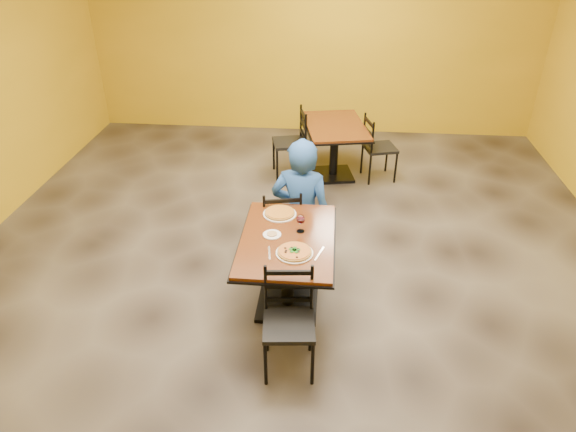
# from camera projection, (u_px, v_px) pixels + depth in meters

# --- Properties ---
(floor) EXTENTS (7.00, 8.00, 0.01)m
(floor) POSITION_uv_depth(u_px,v_px,m) (292.00, 273.00, 5.27)
(floor) COLOR black
(floor) RESTS_ON ground
(wall_back) EXTENTS (7.00, 0.01, 3.00)m
(wall_back) POSITION_uv_depth(u_px,v_px,m) (314.00, 37.00, 7.93)
(wall_back) COLOR gold
(wall_back) RESTS_ON ground
(table_main) EXTENTS (0.83, 1.23, 0.75)m
(table_main) POSITION_uv_depth(u_px,v_px,m) (287.00, 256.00, 4.56)
(table_main) COLOR #552F0D
(table_main) RESTS_ON floor
(table_second) EXTENTS (0.99, 1.29, 0.75)m
(table_second) POSITION_uv_depth(u_px,v_px,m) (335.00, 139.00, 6.90)
(table_second) COLOR #552F0D
(table_second) RESTS_ON floor
(chair_main_near) EXTENTS (0.43, 0.43, 0.88)m
(chair_main_near) POSITION_uv_depth(u_px,v_px,m) (289.00, 326.00, 3.97)
(chair_main_near) COLOR black
(chair_main_near) RESTS_ON floor
(chair_main_far) EXTENTS (0.47, 0.47, 0.86)m
(chair_main_far) POSITION_uv_depth(u_px,v_px,m) (281.00, 224.00, 5.26)
(chair_main_far) COLOR black
(chair_main_far) RESTS_ON floor
(chair_second_left) EXTENTS (0.51, 0.51, 0.93)m
(chair_second_left) POSITION_uv_depth(u_px,v_px,m) (289.00, 143.00, 6.99)
(chair_second_left) COLOR black
(chair_second_left) RESTS_ON floor
(chair_second_right) EXTENTS (0.49, 0.49, 0.88)m
(chair_second_right) POSITION_uv_depth(u_px,v_px,m) (380.00, 148.00, 6.91)
(chair_second_right) COLOR black
(chair_second_right) RESTS_ON floor
(diner) EXTENTS (0.69, 0.50, 1.29)m
(diner) POSITION_uv_depth(u_px,v_px,m) (301.00, 198.00, 5.29)
(diner) COLOR #1A4693
(diner) RESTS_ON floor
(plate_main) EXTENTS (0.31, 0.31, 0.01)m
(plate_main) POSITION_uv_depth(u_px,v_px,m) (294.00, 253.00, 4.25)
(plate_main) COLOR white
(plate_main) RESTS_ON table_main
(pizza_main) EXTENTS (0.28, 0.28, 0.02)m
(pizza_main) POSITION_uv_depth(u_px,v_px,m) (294.00, 251.00, 4.24)
(pizza_main) COLOR maroon
(pizza_main) RESTS_ON plate_main
(plate_far) EXTENTS (0.31, 0.31, 0.01)m
(plate_far) POSITION_uv_depth(u_px,v_px,m) (280.00, 214.00, 4.80)
(plate_far) COLOR white
(plate_far) RESTS_ON table_main
(pizza_far) EXTENTS (0.28, 0.28, 0.02)m
(pizza_far) POSITION_uv_depth(u_px,v_px,m) (280.00, 212.00, 4.79)
(pizza_far) COLOR #C58525
(pizza_far) RESTS_ON plate_far
(side_plate) EXTENTS (0.16, 0.16, 0.01)m
(side_plate) POSITION_uv_depth(u_px,v_px,m) (272.00, 235.00, 4.49)
(side_plate) COLOR white
(side_plate) RESTS_ON table_main
(dip) EXTENTS (0.09, 0.09, 0.01)m
(dip) POSITION_uv_depth(u_px,v_px,m) (272.00, 234.00, 4.49)
(dip) COLOR #AB8553
(dip) RESTS_ON side_plate
(wine_glass) EXTENTS (0.08, 0.08, 0.18)m
(wine_glass) POSITION_uv_depth(u_px,v_px,m) (301.00, 223.00, 4.50)
(wine_glass) COLOR white
(wine_glass) RESTS_ON table_main
(fork) EXTENTS (0.04, 0.19, 0.00)m
(fork) POSITION_uv_depth(u_px,v_px,m) (269.00, 253.00, 4.26)
(fork) COLOR silver
(fork) RESTS_ON table_main
(knife) EXTENTS (0.08, 0.20, 0.00)m
(knife) POSITION_uv_depth(u_px,v_px,m) (319.00, 254.00, 4.25)
(knife) COLOR silver
(knife) RESTS_ON table_main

